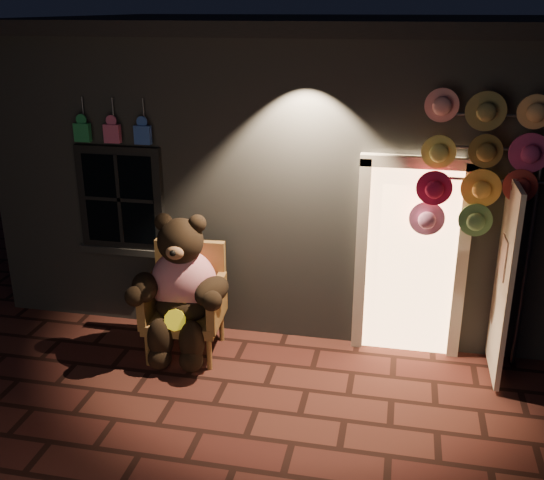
# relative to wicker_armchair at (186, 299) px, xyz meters

# --- Properties ---
(ground) EXTENTS (60.00, 60.00, 0.00)m
(ground) POSITION_rel_wicker_armchair_xyz_m (1.01, -0.98, -0.59)
(ground) COLOR #4C241D
(ground) RESTS_ON ground
(shop_building) EXTENTS (7.30, 5.95, 3.51)m
(shop_building) POSITION_rel_wicker_armchair_xyz_m (1.01, 3.00, 1.14)
(shop_building) COLOR slate
(shop_building) RESTS_ON ground
(wicker_armchair) EXTENTS (0.87, 0.79, 1.19)m
(wicker_armchair) POSITION_rel_wicker_armchair_xyz_m (0.00, 0.00, 0.00)
(wicker_armchair) COLOR olive
(wicker_armchair) RESTS_ON ground
(teddy_bear) EXTENTS (1.14, 0.91, 1.57)m
(teddy_bear) POSITION_rel_wicker_armchair_xyz_m (0.01, -0.15, 0.21)
(teddy_bear) COLOR red
(teddy_bear) RESTS_ON ground
(hat_rack) EXTENTS (1.62, 0.22, 2.86)m
(hat_rack) POSITION_rel_wicker_armchair_xyz_m (3.09, 0.29, 1.60)
(hat_rack) COLOR #59595E
(hat_rack) RESTS_ON ground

